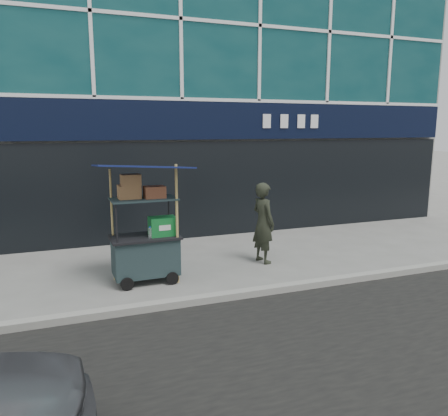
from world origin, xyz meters
name	(u,v)px	position (x,y,z in m)	size (l,w,h in m)	color
ground	(245,292)	(0.00, 0.00, 0.00)	(80.00, 80.00, 0.00)	slate
curb	(250,293)	(0.00, -0.20, 0.06)	(80.00, 0.18, 0.12)	gray
building	(153,13)	(0.00, 6.95, 6.02)	(16.00, 6.20, 12.00)	gray
vendor_cart	(146,240)	(-1.45, 1.11, 0.76)	(1.63, 1.17, 2.16)	#19272A
vendor_man	(263,223)	(1.01, 1.44, 0.83)	(0.60, 0.40, 1.65)	#25291E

